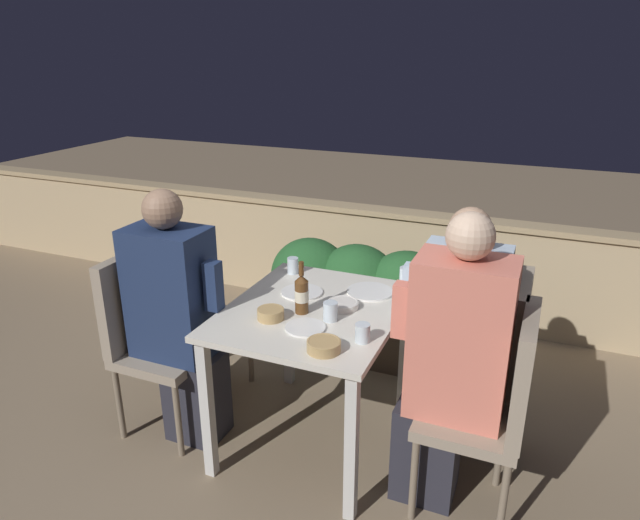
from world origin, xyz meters
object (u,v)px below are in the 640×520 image
(person_blue_shirt, at_px, (453,335))
(person_coral_top, at_px, (450,365))
(chair_left_near, at_px, (147,328))
(chair_right_near, at_px, (497,398))
(beer_bottle, at_px, (302,293))
(chair_left_far, at_px, (188,300))
(person_navy_jumper, at_px, (179,318))
(chair_right_far, at_px, (495,356))

(person_blue_shirt, bearing_deg, person_coral_top, -81.91)
(chair_left_near, height_order, chair_right_near, same)
(person_coral_top, relative_size, person_blue_shirt, 1.06)
(chair_left_near, xyz_separation_m, beer_bottle, (0.82, 0.13, 0.28))
(chair_left_far, bearing_deg, beer_bottle, -16.07)
(person_navy_jumper, bearing_deg, chair_right_far, 14.92)
(chair_left_far, xyz_separation_m, person_blue_shirt, (1.49, 0.03, 0.07))
(chair_left_near, height_order, chair_right_far, same)
(chair_left_near, distance_m, person_blue_shirt, 1.54)
(person_navy_jumper, height_order, chair_right_far, person_navy_jumper)
(chair_left_near, relative_size, chair_right_near, 1.00)
(beer_bottle, bearing_deg, person_blue_shirt, 21.61)
(person_coral_top, xyz_separation_m, person_blue_shirt, (-0.05, 0.35, -0.04))
(chair_left_near, bearing_deg, person_navy_jumper, -0.00)
(person_coral_top, bearing_deg, chair_left_far, 168.21)
(person_navy_jumper, bearing_deg, person_coral_top, 1.98)
(chair_left_far, height_order, person_coral_top, person_coral_top)
(person_navy_jumper, bearing_deg, chair_left_near, 180.00)
(chair_left_near, bearing_deg, chair_right_near, 1.52)
(chair_left_far, bearing_deg, person_blue_shirt, 1.09)
(chair_left_far, bearing_deg, person_navy_jumper, -60.57)
(chair_right_far, relative_size, person_blue_shirt, 0.76)
(person_navy_jumper, relative_size, chair_right_far, 1.37)
(chair_left_far, height_order, chair_right_far, same)
(person_blue_shirt, xyz_separation_m, beer_bottle, (-0.67, -0.26, 0.21))
(person_navy_jumper, height_order, beer_bottle, person_navy_jumper)
(person_navy_jumper, bearing_deg, beer_bottle, 12.05)
(chair_left_far, distance_m, person_blue_shirt, 1.49)
(chair_right_far, bearing_deg, beer_bottle, -163.11)
(person_coral_top, height_order, person_blue_shirt, person_coral_top)
(chair_right_far, bearing_deg, person_navy_jumper, -165.08)
(person_blue_shirt, bearing_deg, beer_bottle, -158.39)
(chair_left_near, distance_m, person_coral_top, 1.54)
(chair_left_near, xyz_separation_m, person_blue_shirt, (1.48, 0.40, 0.07))
(person_blue_shirt, bearing_deg, chair_left_far, -178.91)
(person_coral_top, distance_m, person_blue_shirt, 0.36)
(chair_left_far, bearing_deg, chair_right_far, 0.96)
(chair_left_near, distance_m, person_navy_jumper, 0.22)
(chair_right_near, bearing_deg, chair_right_far, 97.71)
(person_blue_shirt, distance_m, beer_bottle, 0.75)
(person_navy_jumper, height_order, chair_right_near, person_navy_jumper)
(chair_right_near, bearing_deg, person_blue_shirt, 125.69)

